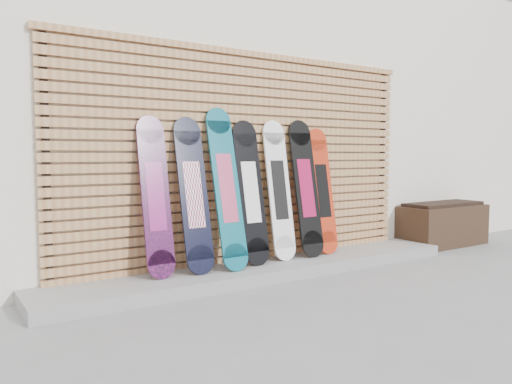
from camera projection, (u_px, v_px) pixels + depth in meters
ground at (322, 288)px, 4.61m from camera, size 80.00×80.00×0.00m
building at (196, 117)px, 7.65m from camera, size 12.00×5.00×3.60m
concrete_step at (266, 269)px, 5.08m from camera, size 4.60×0.70×0.12m
slat_wall at (251, 156)px, 5.24m from camera, size 4.26×0.08×2.29m
planter_box at (443, 224)px, 6.73m from camera, size 1.30×0.54×0.59m
snowboard_0 at (156, 196)px, 4.49m from camera, size 0.26×0.29×1.47m
snowboard_1 at (194, 195)px, 4.67m from camera, size 0.28×0.34×1.47m
snowboard_2 at (227, 188)px, 4.83m from camera, size 0.27×0.41×1.57m
snowboard_3 at (251, 192)px, 5.04m from camera, size 0.28×0.32×1.46m
snowboard_4 at (279, 190)px, 5.26m from camera, size 0.27×0.28×1.47m
snowboard_5 at (306, 188)px, 5.44m from camera, size 0.29×0.32×1.49m
snowboard_6 at (323, 191)px, 5.60m from camera, size 0.27×0.28×1.41m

